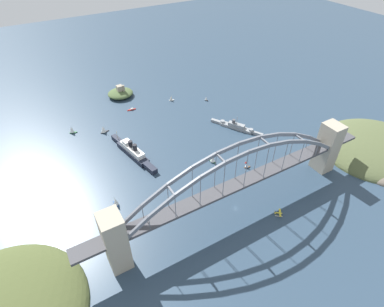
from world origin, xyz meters
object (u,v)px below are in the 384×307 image
at_px(small_boat_3, 72,130).
at_px(small_boat_4, 233,182).
at_px(harbor_arch_bridge, 239,185).
at_px(small_boat_6, 247,165).
at_px(fort_island_mid_harbor, 120,93).
at_px(seaplane_taxiing_near_bridge, 279,214).
at_px(naval_cruiser, 236,126).
at_px(small_boat_7, 132,109).
at_px(ocean_liner, 133,151).
at_px(small_boat_2, 206,99).
at_px(small_boat_1, 103,129).
at_px(small_boat_5, 213,159).
at_px(small_boat_8, 116,201).
at_px(channel_marker_buoy, 246,162).
at_px(small_boat_0, 171,98).

relative_size(small_boat_3, small_boat_4, 1.20).
height_order(harbor_arch_bridge, small_boat_6, harbor_arch_bridge).
xyz_separation_m(fort_island_mid_harbor, seaplane_taxiing_near_bridge, (46.23, -280.49, -3.09)).
distance_m(naval_cruiser, small_boat_7, 142.79).
relative_size(small_boat_6, small_boat_7, 0.59).
height_order(fort_island_mid_harbor, small_boat_6, fort_island_mid_harbor).
distance_m(ocean_liner, small_boat_2, 149.16).
height_order(small_boat_1, small_boat_7, small_boat_1).
bearing_deg(harbor_arch_bridge, small_boat_5, 75.32).
relative_size(small_boat_4, small_boat_6, 1.28).
bearing_deg(small_boat_2, ocean_liner, -154.92).
distance_m(small_boat_8, channel_marker_buoy, 141.01).
height_order(naval_cruiser, small_boat_0, naval_cruiser).
bearing_deg(small_boat_1, small_boat_8, -102.28).
xyz_separation_m(small_boat_3, channel_marker_buoy, (147.77, -150.11, -3.85)).
distance_m(naval_cruiser, channel_marker_buoy, 65.87).
bearing_deg(small_boat_0, seaplane_taxiing_near_bridge, -92.73).
xyz_separation_m(small_boat_4, channel_marker_buoy, (31.45, 20.22, -3.03)).
height_order(ocean_liner, small_boat_0, ocean_liner).
bearing_deg(small_boat_0, ocean_liner, -136.44).
relative_size(harbor_arch_bridge, small_boat_4, 31.71).
bearing_deg(small_boat_2, channel_marker_buoy, -104.52).
bearing_deg(small_boat_4, harbor_arch_bridge, -121.60).
relative_size(small_boat_2, small_boat_7, 0.53).
distance_m(ocean_liner, small_boat_8, 72.82).
bearing_deg(small_boat_4, naval_cruiser, 52.09).
relative_size(naval_cruiser, small_boat_7, 5.16).
xyz_separation_m(ocean_liner, naval_cruiser, (129.69, -14.50, -2.24)).
height_order(ocean_liner, small_boat_6, ocean_liner).
distance_m(seaplane_taxiing_near_bridge, small_boat_7, 240.81).
bearing_deg(small_boat_0, small_boat_6, -88.69).
bearing_deg(naval_cruiser, small_boat_7, 132.02).
bearing_deg(seaplane_taxiing_near_bridge, ocean_liner, 119.25).
distance_m(small_boat_0, small_boat_4, 182.47).
relative_size(naval_cruiser, small_boat_4, 6.86).
distance_m(naval_cruiser, small_boat_0, 108.78).
relative_size(small_boat_5, small_boat_6, 1.39).
height_order(ocean_liner, small_boat_3, ocean_liner).
bearing_deg(small_boat_5, small_boat_2, 60.85).
bearing_deg(seaplane_taxiing_near_bridge, naval_cruiser, 69.49).
relative_size(small_boat_2, small_boat_5, 0.64).
xyz_separation_m(seaplane_taxiing_near_bridge, small_boat_3, (-129.04, 221.59, 3.09)).
relative_size(fort_island_mid_harbor, small_boat_8, 3.53).
bearing_deg(channel_marker_buoy, fort_island_mid_harbor, 107.27).
distance_m(small_boat_3, small_boat_6, 212.62).
height_order(small_boat_1, channel_marker_buoy, small_boat_1).
xyz_separation_m(seaplane_taxiing_near_bridge, channel_marker_buoy, (18.73, 71.48, -0.76)).
distance_m(harbor_arch_bridge, small_boat_1, 191.34).
xyz_separation_m(small_boat_5, small_boat_7, (-35.61, 145.46, -3.64)).
bearing_deg(small_boat_0, channel_marker_buoy, -87.26).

